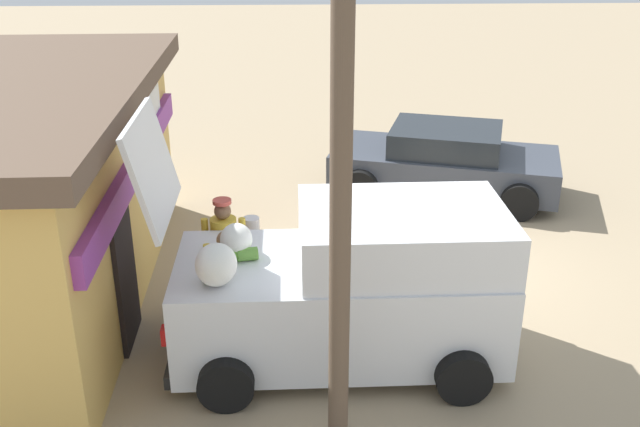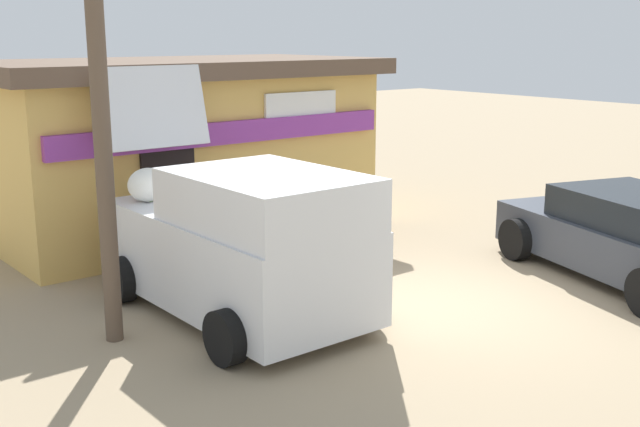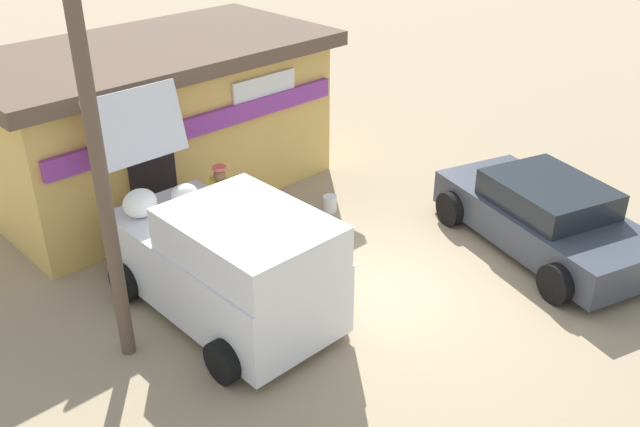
{
  "view_description": "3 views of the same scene",
  "coord_description": "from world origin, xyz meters",
  "px_view_note": "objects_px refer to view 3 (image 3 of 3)",
  "views": [
    {
      "loc": [
        -9.92,
        1.95,
        5.12
      ],
      "look_at": [
        -0.35,
        1.57,
        0.97
      ],
      "focal_mm": 40.67,
      "sensor_mm": 36.0,
      "label": 1
    },
    {
      "loc": [
        -7.48,
        -6.64,
        3.48
      ],
      "look_at": [
        -1.31,
        1.15,
        1.19
      ],
      "focal_mm": 43.74,
      "sensor_mm": 36.0,
      "label": 2
    },
    {
      "loc": [
        -7.46,
        -6.11,
        6.48
      ],
      "look_at": [
        -0.54,
        1.29,
        1.04
      ],
      "focal_mm": 39.32,
      "sensor_mm": 36.0,
      "label": 3
    }
  ],
  "objects_px": {
    "delivery_van": "(226,260)",
    "unloaded_banana_pile": "(121,228)",
    "customer_bending": "(172,222)",
    "parked_sedan": "(545,216)",
    "paint_bucket": "(330,204)",
    "storefront_bar": "(157,120)",
    "vendor_standing": "(222,204)"
  },
  "relations": [
    {
      "from": "customer_bending",
      "to": "paint_bucket",
      "type": "xyz_separation_m",
      "value": [
        3.35,
        -0.27,
        -0.76
      ]
    },
    {
      "from": "storefront_bar",
      "to": "parked_sedan",
      "type": "relative_size",
      "value": 1.56
    },
    {
      "from": "parked_sedan",
      "to": "unloaded_banana_pile",
      "type": "bearing_deg",
      "value": 134.25
    },
    {
      "from": "customer_bending",
      "to": "delivery_van",
      "type": "bearing_deg",
      "value": -93.5
    },
    {
      "from": "parked_sedan",
      "to": "paint_bucket",
      "type": "distance_m",
      "value": 4.02
    },
    {
      "from": "storefront_bar",
      "to": "paint_bucket",
      "type": "bearing_deg",
      "value": -58.35
    },
    {
      "from": "delivery_van",
      "to": "parked_sedan",
      "type": "relative_size",
      "value": 0.92
    },
    {
      "from": "delivery_van",
      "to": "unloaded_banana_pile",
      "type": "distance_m",
      "value": 3.36
    },
    {
      "from": "vendor_standing",
      "to": "customer_bending",
      "type": "distance_m",
      "value": 0.97
    },
    {
      "from": "storefront_bar",
      "to": "customer_bending",
      "type": "xyz_separation_m",
      "value": [
        -1.49,
        -2.76,
        -0.64
      ]
    },
    {
      "from": "delivery_van",
      "to": "paint_bucket",
      "type": "bearing_deg",
      "value": 21.46
    },
    {
      "from": "delivery_van",
      "to": "paint_bucket",
      "type": "relative_size",
      "value": 12.48
    },
    {
      "from": "paint_bucket",
      "to": "delivery_van",
      "type": "bearing_deg",
      "value": -158.54
    },
    {
      "from": "delivery_van",
      "to": "customer_bending",
      "type": "distance_m",
      "value": 1.62
    },
    {
      "from": "delivery_van",
      "to": "customer_bending",
      "type": "height_order",
      "value": "delivery_van"
    },
    {
      "from": "storefront_bar",
      "to": "vendor_standing",
      "type": "distance_m",
      "value": 2.93
    },
    {
      "from": "paint_bucket",
      "to": "customer_bending",
      "type": "bearing_deg",
      "value": 175.47
    },
    {
      "from": "storefront_bar",
      "to": "vendor_standing",
      "type": "xyz_separation_m",
      "value": [
        -0.52,
        -2.82,
        -0.62
      ]
    },
    {
      "from": "paint_bucket",
      "to": "parked_sedan",
      "type": "bearing_deg",
      "value": -62.6
    },
    {
      "from": "customer_bending",
      "to": "unloaded_banana_pile",
      "type": "bearing_deg",
      "value": 94.58
    },
    {
      "from": "vendor_standing",
      "to": "customer_bending",
      "type": "xyz_separation_m",
      "value": [
        -0.96,
        0.06,
        -0.01
      ]
    },
    {
      "from": "parked_sedan",
      "to": "delivery_van",
      "type": "bearing_deg",
      "value": 157.48
    },
    {
      "from": "vendor_standing",
      "to": "unloaded_banana_pile",
      "type": "relative_size",
      "value": 1.84
    },
    {
      "from": "parked_sedan",
      "to": "paint_bucket",
      "type": "relative_size",
      "value": 13.52
    },
    {
      "from": "vendor_standing",
      "to": "unloaded_banana_pile",
      "type": "height_order",
      "value": "vendor_standing"
    },
    {
      "from": "parked_sedan",
      "to": "vendor_standing",
      "type": "xyz_separation_m",
      "value": [
        -4.23,
        3.75,
        0.32
      ]
    },
    {
      "from": "unloaded_banana_pile",
      "to": "paint_bucket",
      "type": "relative_size",
      "value": 2.68
    },
    {
      "from": "customer_bending",
      "to": "paint_bucket",
      "type": "height_order",
      "value": "customer_bending"
    },
    {
      "from": "parked_sedan",
      "to": "vendor_standing",
      "type": "bearing_deg",
      "value": 138.38
    },
    {
      "from": "customer_bending",
      "to": "unloaded_banana_pile",
      "type": "relative_size",
      "value": 1.72
    },
    {
      "from": "parked_sedan",
      "to": "customer_bending",
      "type": "bearing_deg",
      "value": 143.69
    },
    {
      "from": "vendor_standing",
      "to": "paint_bucket",
      "type": "bearing_deg",
      "value": -4.93
    }
  ]
}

